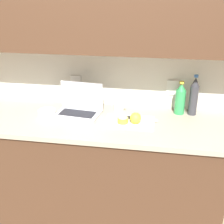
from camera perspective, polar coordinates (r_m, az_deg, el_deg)
name	(u,v)px	position (r m, az deg, el deg)	size (l,w,h in m)	color
ground_plane	(96,215)	(2.65, -3.25, -20.23)	(12.00, 12.00, 0.00)	#847056
wall_back	(98,30)	(2.17, -2.77, 16.28)	(5.20, 0.38, 2.60)	silver
counter_unit	(93,170)	(2.35, -3.93, -11.68)	(1.98, 0.65, 0.94)	#472D1E
laptop	(79,107)	(2.20, -6.67, 1.05)	(0.36, 0.26, 0.24)	silver
cutting_board	(129,122)	(2.07, 3.54, -2.04)	(0.36, 0.24, 0.01)	silver
knife	(132,118)	(2.10, 4.11, -1.20)	(0.28, 0.04, 0.02)	silver
lemon_half_cut	(123,120)	(2.04, 2.21, -1.64)	(0.08, 0.08, 0.04)	yellow
lemon_whole_beside	(136,118)	(2.03, 4.82, -1.23)	(0.08, 0.08, 0.08)	yellow
bottle_green_soda	(180,99)	(2.23, 13.69, 2.58)	(0.08, 0.08, 0.26)	#2D934C
bottle_oil_tall	(194,97)	(2.24, 16.27, 3.04)	(0.07, 0.07, 0.32)	#333338
measuring_cup	(119,105)	(2.25, 1.35, 1.38)	(0.10, 0.08, 0.09)	silver
bowl_white	(47,113)	(2.21, -13.04, -0.23)	(0.14, 0.14, 0.06)	white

